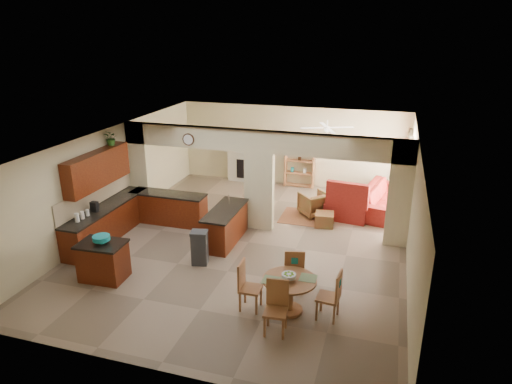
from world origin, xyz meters
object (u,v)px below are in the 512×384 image
(armchair, at_px, (314,204))
(dining_table, at_px, (289,290))
(sofa, at_px, (383,198))
(kitchen_island, at_px, (103,261))

(armchair, bearing_deg, dining_table, 53.21)
(dining_table, bearing_deg, armchair, 94.55)
(sofa, distance_m, armchair, 2.20)
(kitchen_island, relative_size, sofa, 0.39)
(kitchen_island, xyz_separation_m, dining_table, (4.27, -0.03, 0.04))
(sofa, xyz_separation_m, armchair, (-1.98, -0.96, -0.04))
(kitchen_island, distance_m, sofa, 8.40)
(dining_table, height_order, sofa, sofa)
(kitchen_island, height_order, dining_table, kitchen_island)
(kitchen_island, distance_m, dining_table, 4.27)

